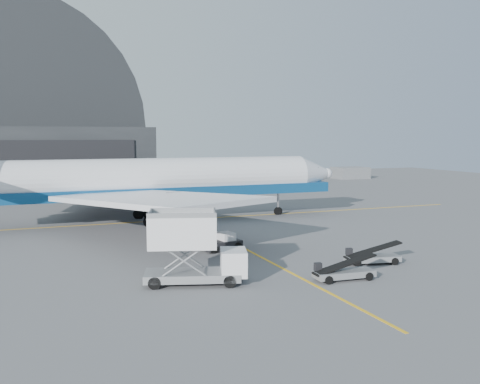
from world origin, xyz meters
name	(u,v)px	position (x,y,z in m)	size (l,w,h in m)	color
ground	(249,251)	(0.00, 0.00, 0.00)	(200.00, 200.00, 0.00)	#565659
taxi_lines	(206,228)	(0.00, 12.67, 0.01)	(80.00, 42.12, 0.02)	gold
hangar	(8,141)	(-22.00, 64.95, 9.54)	(50.00, 28.30, 28.00)	black
distant_bldg_a	(281,179)	(38.00, 72.00, 0.00)	(14.00, 8.00, 4.00)	black
distant_bldg_b	(350,178)	(55.00, 68.00, 0.00)	(8.00, 6.00, 2.80)	gray
airliner	(148,181)	(-5.20, 19.43, 5.02)	(51.13, 49.58, 17.94)	white
catering_truck	(191,249)	(-7.93, -8.60, 2.49)	(7.62, 4.63, 4.92)	gray
pushback_tug	(222,243)	(-2.13, 1.30, 0.61)	(3.82, 2.62, 1.63)	black
belt_loader_a	(343,272)	(2.63, -11.62, 0.56)	(4.82, 1.91, 1.82)	gray
belt_loader_b	(372,257)	(7.48, -8.24, 0.56)	(4.83, 2.35, 1.80)	gray
traffic_cone	(232,243)	(-0.74, 2.52, 0.26)	(0.39, 0.39, 0.56)	#E04C07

